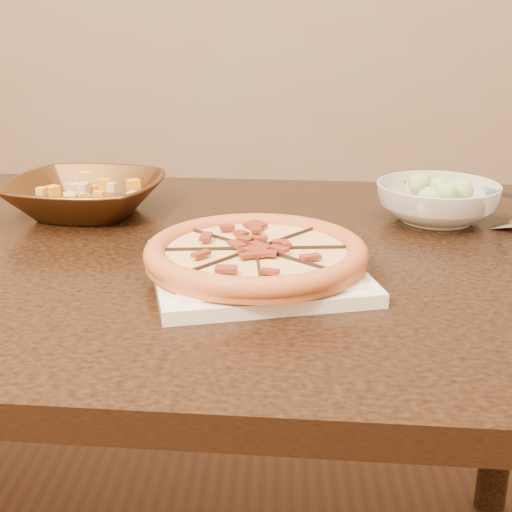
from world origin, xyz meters
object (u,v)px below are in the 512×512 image
object	(u,v)px
bronze_bowl	(86,196)
plate	(256,270)
salad_bowl	(437,202)
pizza	(256,253)
dining_table	(188,308)

from	to	relation	value
bronze_bowl	plate	bearing A→B (deg)	-44.19
bronze_bowl	salad_bowl	distance (m)	0.60
pizza	bronze_bowl	size ratio (longest dim) A/B	1.13
pizza	salad_bowl	world-z (taller)	salad_bowl
bronze_bowl	salad_bowl	size ratio (longest dim) A/B	1.28
salad_bowl	pizza	bearing A→B (deg)	-136.55
dining_table	salad_bowl	size ratio (longest dim) A/B	7.23
plate	salad_bowl	bearing A→B (deg)	43.46
plate	bronze_bowl	distance (m)	0.43
pizza	salad_bowl	distance (m)	0.40
pizza	bronze_bowl	world-z (taller)	bronze_bowl
plate	salad_bowl	distance (m)	0.40
dining_table	plate	distance (m)	0.20
dining_table	bronze_bowl	size ratio (longest dim) A/B	5.65
dining_table	pizza	xyz separation A→B (m)	(0.11, -0.12, 0.13)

